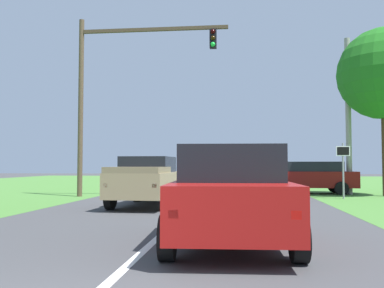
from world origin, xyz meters
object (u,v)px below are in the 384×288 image
(pickup_truck_lead, at_px, (149,180))
(crossing_suv_far, at_px, (309,177))
(oak_tree_right, at_px, (384,74))
(red_suv_near, at_px, (230,193))
(traffic_light, at_px, (116,80))
(keep_moving_sign, at_px, (343,163))
(utility_pole_right, at_px, (348,116))

(pickup_truck_lead, bearing_deg, crossing_suv_far, 46.78)
(oak_tree_right, bearing_deg, red_suv_near, -118.85)
(traffic_light, distance_m, keep_moving_sign, 11.20)
(utility_pole_right, bearing_deg, traffic_light, -166.64)
(red_suv_near, distance_m, utility_pole_right, 15.63)
(traffic_light, bearing_deg, pickup_truck_lead, -58.87)
(utility_pole_right, bearing_deg, keep_moving_sign, -109.01)
(crossing_suv_far, relative_size, utility_pole_right, 0.60)
(oak_tree_right, height_order, crossing_suv_far, oak_tree_right)
(red_suv_near, relative_size, keep_moving_sign, 1.82)
(red_suv_near, height_order, crossing_suv_far, red_suv_near)
(keep_moving_sign, height_order, crossing_suv_far, keep_moving_sign)
(red_suv_near, xyz_separation_m, crossing_suv_far, (3.90, 14.74, -0.08))
(keep_moving_sign, relative_size, oak_tree_right, 0.30)
(pickup_truck_lead, bearing_deg, oak_tree_right, 29.74)
(crossing_suv_far, bearing_deg, utility_pole_right, -16.18)
(keep_moving_sign, height_order, oak_tree_right, oak_tree_right)
(red_suv_near, xyz_separation_m, traffic_light, (-5.65, 11.47, 4.61))
(traffic_light, height_order, oak_tree_right, traffic_light)
(pickup_truck_lead, xyz_separation_m, keep_moving_sign, (7.93, 4.06, 0.64))
(red_suv_near, relative_size, utility_pole_right, 0.56)
(pickup_truck_lead, distance_m, oak_tree_right, 12.97)
(traffic_light, height_order, crossing_suv_far, traffic_light)
(traffic_light, distance_m, oak_tree_right, 13.04)
(oak_tree_right, relative_size, crossing_suv_far, 1.69)
(traffic_light, xyz_separation_m, crossing_suv_far, (9.55, 3.27, -4.70))
(keep_moving_sign, relative_size, crossing_suv_far, 0.51)
(red_suv_near, relative_size, pickup_truck_lead, 0.85)
(oak_tree_right, xyz_separation_m, crossing_suv_far, (-3.37, 1.53, -5.05))
(traffic_light, height_order, keep_moving_sign, traffic_light)
(red_suv_near, height_order, keep_moving_sign, keep_moving_sign)
(traffic_light, relative_size, crossing_suv_far, 1.77)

